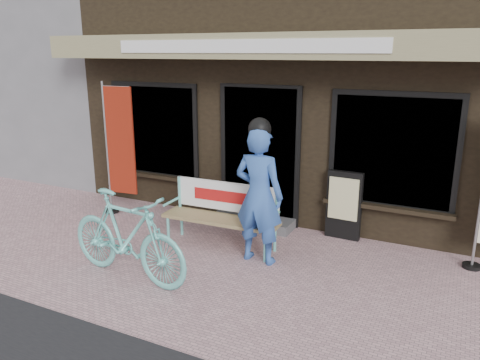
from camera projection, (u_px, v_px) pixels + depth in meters
The scene contains 8 objects.
ground at pixel (196, 270), 5.94m from camera, with size 70.00×70.00×0.00m, color #BE9196.
storefront at pixel (320, 35), 9.43m from camera, with size 7.00×6.77×6.00m.
neighbor_left_near at pixel (40, 32), 13.46m from camera, with size 10.00×7.00×6.40m, color slate.
bench at pixel (223, 210), 6.57m from camera, with size 1.69×0.49×0.91m.
person at pixel (259, 193), 5.98m from camera, with size 0.67×0.45×1.90m.
bicycle at pixel (127, 236), 5.60m from camera, with size 0.51×1.82×1.09m, color #68CBC3.
nobori_red at pixel (118, 148), 7.69m from camera, with size 0.66×0.27×2.22m.
menu_stand at pixel (344, 205), 6.82m from camera, with size 0.51×0.13×1.02m.
Camera 1 is at (2.90, -4.61, 2.69)m, focal length 35.00 mm.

